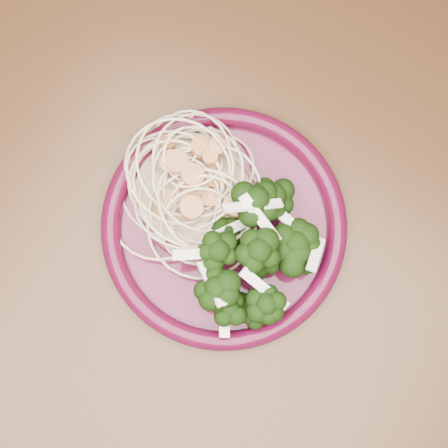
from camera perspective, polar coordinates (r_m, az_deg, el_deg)
The scene contains 6 objects.
dining_table at distance 0.73m, azimuth 2.44°, elevation -5.25°, with size 1.20×0.80×0.75m.
dinner_plate at distance 0.63m, azimuth -0.00°, elevation -0.16°, with size 0.31×0.31×0.02m.
spaghetti_pile at distance 0.63m, azimuth -2.70°, elevation 2.92°, with size 0.13×0.11×0.03m, color beige.
scallop_cluster at distance 0.60m, azimuth -2.85°, elevation 3.63°, with size 0.12×0.12×0.04m, color #C7814A, non-canonical shape.
broccoli_pile at distance 0.61m, azimuth 3.42°, elevation -3.52°, with size 0.09×0.15×0.05m, color black.
onion_garnish at distance 0.57m, azimuth 3.61°, elevation -3.18°, with size 0.06×0.10×0.05m, color #F0E8CD, non-canonical shape.
Camera 1 is at (0.00, -0.06, 1.38)m, focal length 50.00 mm.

